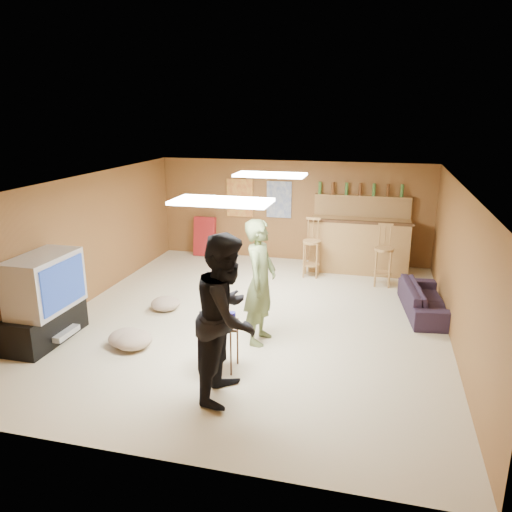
% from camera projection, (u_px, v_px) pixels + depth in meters
% --- Properties ---
extents(ground, '(7.00, 7.00, 0.00)m').
position_uv_depth(ground, '(253.00, 319.00, 8.05)').
color(ground, beige).
rests_on(ground, ground).
extents(ceiling, '(6.00, 7.00, 0.02)m').
position_uv_depth(ceiling, '(253.00, 182.00, 7.43)').
color(ceiling, silver).
rests_on(ceiling, ground).
extents(wall_back, '(6.00, 0.02, 2.20)m').
position_uv_depth(wall_back, '(293.00, 211.00, 11.00)').
color(wall_back, brown).
rests_on(wall_back, ground).
extents(wall_front, '(6.00, 0.02, 2.20)m').
position_uv_depth(wall_front, '(155.00, 357.00, 4.48)').
color(wall_front, brown).
rests_on(wall_front, ground).
extents(wall_left, '(0.02, 7.00, 2.20)m').
position_uv_depth(wall_left, '(82.00, 241.00, 8.44)').
color(wall_left, brown).
rests_on(wall_left, ground).
extents(wall_right, '(0.02, 7.00, 2.20)m').
position_uv_depth(wall_right, '(458.00, 268.00, 7.03)').
color(wall_right, brown).
rests_on(wall_right, ground).
extents(tv_stand, '(0.55, 1.30, 0.50)m').
position_uv_depth(tv_stand, '(45.00, 325.00, 7.22)').
color(tv_stand, black).
rests_on(tv_stand, ground).
extents(dvd_box, '(0.35, 0.50, 0.08)m').
position_uv_depth(dvd_box, '(60.00, 332.00, 7.20)').
color(dvd_box, '#B2B2B7').
rests_on(dvd_box, tv_stand).
extents(tv_body, '(0.60, 1.10, 0.80)m').
position_uv_depth(tv_body, '(44.00, 283.00, 7.02)').
color(tv_body, '#B2B2B7').
rests_on(tv_body, tv_stand).
extents(tv_screen, '(0.02, 0.95, 0.65)m').
position_uv_depth(tv_screen, '(64.00, 284.00, 6.95)').
color(tv_screen, navy).
rests_on(tv_screen, tv_body).
extents(bar_counter, '(2.00, 0.60, 1.10)m').
position_uv_depth(bar_counter, '(359.00, 246.00, 10.29)').
color(bar_counter, olive).
rests_on(bar_counter, ground).
extents(bar_lip, '(2.10, 0.12, 0.05)m').
position_uv_depth(bar_lip, '(360.00, 222.00, 9.90)').
color(bar_lip, '#3B2313').
rests_on(bar_lip, bar_counter).
extents(bar_shelf, '(2.00, 0.18, 0.05)m').
position_uv_depth(bar_shelf, '(363.00, 197.00, 10.44)').
color(bar_shelf, olive).
rests_on(bar_shelf, bar_backing).
extents(bar_backing, '(2.00, 0.14, 0.60)m').
position_uv_depth(bar_backing, '(362.00, 211.00, 10.54)').
color(bar_backing, olive).
rests_on(bar_backing, bar_counter).
extents(poster_left, '(0.60, 0.03, 0.85)m').
position_uv_depth(poster_left, '(240.00, 198.00, 11.17)').
color(poster_left, '#BF3F26').
rests_on(poster_left, wall_back).
extents(poster_right, '(0.55, 0.03, 0.80)m').
position_uv_depth(poster_right, '(279.00, 200.00, 10.96)').
color(poster_right, '#334C99').
rests_on(poster_right, wall_back).
extents(folding_chair_stack, '(0.50, 0.26, 0.91)m').
position_uv_depth(folding_chair_stack, '(205.00, 236.00, 11.46)').
color(folding_chair_stack, maroon).
rests_on(folding_chair_stack, ground).
extents(ceiling_panel_front, '(1.20, 0.60, 0.04)m').
position_uv_depth(ceiling_panel_front, '(222.00, 202.00, 6.04)').
color(ceiling_panel_front, white).
rests_on(ceiling_panel_front, ceiling).
extents(ceiling_panel_back, '(1.20, 0.60, 0.04)m').
position_uv_depth(ceiling_panel_back, '(270.00, 175.00, 8.56)').
color(ceiling_panel_back, white).
rests_on(ceiling_panel_back, ceiling).
extents(person_olive, '(0.49, 0.69, 1.81)m').
position_uv_depth(person_olive, '(260.00, 282.00, 7.03)').
color(person_olive, '#5B6A3D').
rests_on(person_olive, ground).
extents(person_black, '(0.75, 0.96, 1.95)m').
position_uv_depth(person_black, '(227.00, 317.00, 5.67)').
color(person_black, black).
rests_on(person_black, ground).
extents(sofa, '(0.85, 1.71, 0.48)m').
position_uv_depth(sofa, '(426.00, 299.00, 8.21)').
color(sofa, black).
rests_on(sofa, ground).
extents(tray_table, '(0.55, 0.48, 0.62)m').
position_uv_depth(tray_table, '(219.00, 346.00, 6.43)').
color(tray_table, '#3B2313').
rests_on(tray_table, ground).
extents(cup_red_near, '(0.11, 0.11, 0.12)m').
position_uv_depth(cup_red_near, '(209.00, 318.00, 6.39)').
color(cup_red_near, red).
rests_on(cup_red_near, tray_table).
extents(cup_red_far, '(0.11, 0.11, 0.12)m').
position_uv_depth(cup_red_far, '(222.00, 323.00, 6.23)').
color(cup_red_far, red).
rests_on(cup_red_far, tray_table).
extents(cup_blue, '(0.11, 0.11, 0.12)m').
position_uv_depth(cup_blue, '(232.00, 317.00, 6.41)').
color(cup_blue, navy).
rests_on(cup_blue, tray_table).
extents(bar_stool_left, '(0.40, 0.40, 1.09)m').
position_uv_depth(bar_stool_left, '(311.00, 250.00, 9.97)').
color(bar_stool_left, olive).
rests_on(bar_stool_left, ground).
extents(bar_stool_right, '(0.42, 0.42, 1.10)m').
position_uv_depth(bar_stool_right, '(383.00, 258.00, 9.44)').
color(bar_stool_right, olive).
rests_on(bar_stool_right, ground).
extents(cushion_near_tv, '(0.65, 0.65, 0.23)m').
position_uv_depth(cushion_near_tv, '(127.00, 338.00, 7.11)').
color(cushion_near_tv, gray).
rests_on(cushion_near_tv, ground).
extents(cushion_mid, '(0.60, 0.60, 0.22)m').
position_uv_depth(cushion_mid, '(165.00, 304.00, 8.39)').
color(cushion_mid, gray).
rests_on(cushion_mid, ground).
extents(cushion_far, '(0.70, 0.70, 0.24)m').
position_uv_depth(cushion_far, '(133.00, 340.00, 7.03)').
color(cushion_far, gray).
rests_on(cushion_far, ground).
extents(bottle_row, '(1.76, 0.08, 0.26)m').
position_uv_depth(bottle_row, '(360.00, 189.00, 10.39)').
color(bottle_row, '#3F7233').
rests_on(bottle_row, bar_shelf).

